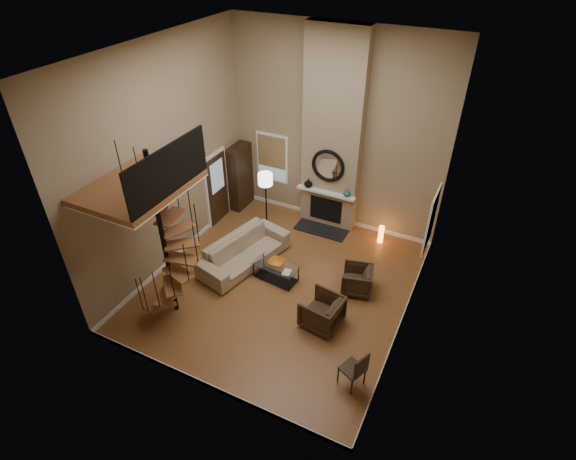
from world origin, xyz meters
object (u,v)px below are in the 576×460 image
at_px(armchair_far, 325,313).
at_px(accent_lamp, 381,234).
at_px(hutch, 239,178).
at_px(armchair_near, 360,280).
at_px(coffee_table, 276,270).
at_px(side_chair, 356,369).
at_px(floor_lamp, 265,184).
at_px(sofa, 244,251).

distance_m(armchair_far, accent_lamp, 3.54).
relative_size(armchair_far, accent_lamp, 1.58).
xyz_separation_m(hutch, armchair_near, (4.61, -2.15, -0.60)).
bearing_deg(hutch, accent_lamp, 0.17).
xyz_separation_m(coffee_table, side_chair, (2.79, -2.11, 0.24)).
xyz_separation_m(armchair_far, side_chair, (1.13, -1.23, 0.17)).
xyz_separation_m(armchair_near, armchair_far, (-0.34, -1.37, 0.00)).
bearing_deg(floor_lamp, coffee_table, -56.10).
bearing_deg(accent_lamp, sofa, -140.11).
distance_m(coffee_table, floor_lamp, 2.61).
relative_size(hutch, armchair_near, 2.83).
relative_size(sofa, armchair_near, 3.54).
xyz_separation_m(hutch, coffee_table, (2.60, -2.64, -0.67)).
bearing_deg(floor_lamp, accent_lamp, 12.27).
bearing_deg(side_chair, accent_lamp, 100.69).
height_order(armchair_near, armchair_far, armchair_far).
relative_size(armchair_near, accent_lamp, 1.37).
bearing_deg(coffee_table, armchair_near, 13.66).
height_order(armchair_far, side_chair, side_chair).
height_order(coffee_table, floor_lamp, floor_lamp).
distance_m(sofa, accent_lamp, 3.81).
relative_size(floor_lamp, side_chair, 1.86).
xyz_separation_m(floor_lamp, side_chair, (4.11, -4.07, -0.89)).
bearing_deg(floor_lamp, armchair_near, -23.83).
height_order(sofa, side_chair, side_chair).
bearing_deg(side_chair, floor_lamp, 135.29).
height_order(armchair_near, accent_lamp, armchair_near).
relative_size(armchair_far, side_chair, 0.90).
bearing_deg(sofa, armchair_far, -98.10).
xyz_separation_m(armchair_near, coffee_table, (-2.01, -0.49, -0.07)).
distance_m(sofa, armchair_near, 3.04).
distance_m(armchair_near, side_chair, 2.72).
height_order(armchair_far, accent_lamp, armchair_far).
height_order(hutch, accent_lamp, hutch).
height_order(hutch, sofa, hutch).
bearing_deg(side_chair, sofa, 148.69).
bearing_deg(sofa, hutch, 47.01).
relative_size(hutch, coffee_table, 1.71).
bearing_deg(hutch, side_chair, -41.37).
bearing_deg(sofa, accent_lamp, -36.07).
bearing_deg(side_chair, coffee_table, 142.92).
bearing_deg(accent_lamp, side_chair, -79.31).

